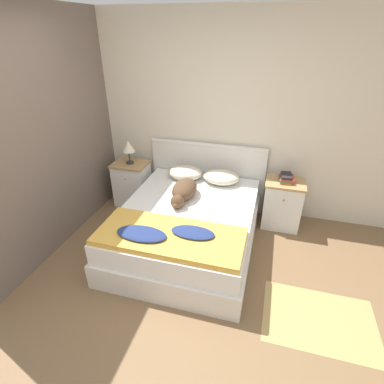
# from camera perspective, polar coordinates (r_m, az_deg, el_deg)

# --- Properties ---
(ground_plane) EXTENTS (16.00, 16.00, 0.00)m
(ground_plane) POSITION_cam_1_polar(r_m,az_deg,el_deg) (2.96, -5.94, -22.69)
(ground_plane) COLOR brown
(wall_back) EXTENTS (9.00, 0.06, 2.55)m
(wall_back) POSITION_cam_1_polar(r_m,az_deg,el_deg) (4.02, 4.38, 13.88)
(wall_back) COLOR beige
(wall_back) RESTS_ON ground_plane
(wall_side_left) EXTENTS (0.06, 3.10, 2.55)m
(wall_side_left) POSITION_cam_1_polar(r_m,az_deg,el_deg) (3.74, -24.07, 10.32)
(wall_side_left) COLOR #706056
(wall_side_left) RESTS_ON ground_plane
(bed) EXTENTS (1.52, 1.91, 0.52)m
(bed) POSITION_cam_1_polar(r_m,az_deg,el_deg) (3.54, -0.85, -6.59)
(bed) COLOR silver
(bed) RESTS_ON ground_plane
(headboard) EXTENTS (1.60, 0.06, 0.95)m
(headboard) POSITION_cam_1_polar(r_m,az_deg,el_deg) (4.24, 2.90, 3.48)
(headboard) COLOR silver
(headboard) RESTS_ON ground_plane
(nightstand_left) EXTENTS (0.48, 0.40, 0.64)m
(nightstand_left) POSITION_cam_1_polar(r_m,az_deg,el_deg) (4.44, -11.32, 1.64)
(nightstand_left) COLOR white
(nightstand_left) RESTS_ON ground_plane
(nightstand_right) EXTENTS (0.48, 0.40, 0.64)m
(nightstand_right) POSITION_cam_1_polar(r_m,az_deg,el_deg) (4.02, 16.80, -2.15)
(nightstand_right) COLOR white
(nightstand_right) RESTS_ON ground_plane
(pillow_left) EXTENTS (0.47, 0.37, 0.16)m
(pillow_left) POSITION_cam_1_polar(r_m,az_deg,el_deg) (4.03, -1.33, 3.70)
(pillow_left) COLOR beige
(pillow_left) RESTS_ON bed
(pillow_right) EXTENTS (0.47, 0.37, 0.16)m
(pillow_right) POSITION_cam_1_polar(r_m,az_deg,el_deg) (3.92, 5.58, 2.85)
(pillow_right) COLOR beige
(pillow_right) RESTS_ON bed
(quilt) EXTENTS (1.42, 0.62, 0.10)m
(quilt) POSITION_cam_1_polar(r_m,az_deg,el_deg) (2.91, -4.50, -8.32)
(quilt) COLOR gold
(quilt) RESTS_ON bed
(dog) EXTENTS (0.28, 0.68, 0.20)m
(dog) POSITION_cam_1_polar(r_m,az_deg,el_deg) (3.54, -1.58, 0.24)
(dog) COLOR brown
(dog) RESTS_ON bed
(book_stack) EXTENTS (0.19, 0.24, 0.09)m
(book_stack) POSITION_cam_1_polar(r_m,az_deg,el_deg) (3.87, 17.51, 2.58)
(book_stack) COLOR orange
(book_stack) RESTS_ON nightstand_right
(table_lamp) EXTENTS (0.18, 0.18, 0.33)m
(table_lamp) POSITION_cam_1_polar(r_m,az_deg,el_deg) (4.22, -12.04, 8.36)
(table_lamp) COLOR #2D2D33
(table_lamp) RESTS_ON nightstand_left
(rug) EXTENTS (0.98, 0.70, 0.00)m
(rug) POSITION_cam_1_polar(r_m,az_deg,el_deg) (3.14, 23.03, -21.49)
(rug) COLOR tan
(rug) RESTS_ON ground_plane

